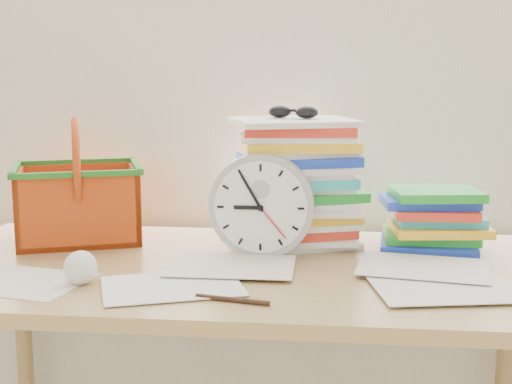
# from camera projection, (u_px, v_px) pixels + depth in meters

# --- Properties ---
(curtain) EXTENTS (2.40, 0.01, 2.50)m
(curtain) POSITION_uv_depth(u_px,v_px,m) (259.00, 19.00, 1.84)
(curtain) COLOR white
(curtain) RESTS_ON room_shell
(desk) EXTENTS (1.40, 0.70, 0.75)m
(desk) POSITION_uv_depth(u_px,v_px,m) (242.00, 298.00, 1.58)
(desk) COLOR #A3814C
(desk) RESTS_ON ground
(paper_stack) EXTENTS (0.36, 0.32, 0.31)m
(paper_stack) POSITION_uv_depth(u_px,v_px,m) (296.00, 182.00, 1.73)
(paper_stack) COLOR white
(paper_stack) RESTS_ON desk
(clock) EXTENTS (0.24, 0.05, 0.24)m
(clock) POSITION_uv_depth(u_px,v_px,m) (262.00, 205.00, 1.62)
(clock) COLOR #A3A3A5
(clock) RESTS_ON desk
(sunglasses) EXTENTS (0.17, 0.16, 0.04)m
(sunglasses) POSITION_uv_depth(u_px,v_px,m) (293.00, 112.00, 1.71)
(sunglasses) COLOR black
(sunglasses) RESTS_ON paper_stack
(book_stack) EXTENTS (0.25, 0.20, 0.15)m
(book_stack) POSITION_uv_depth(u_px,v_px,m) (434.00, 219.00, 1.69)
(book_stack) COLOR white
(book_stack) RESTS_ON desk
(basket) EXTENTS (0.36, 0.32, 0.30)m
(basket) POSITION_uv_depth(u_px,v_px,m) (77.00, 181.00, 1.76)
(basket) COLOR #D94F15
(basket) RESTS_ON desk
(crumpled_ball) EXTENTS (0.07, 0.07, 0.07)m
(crumpled_ball) POSITION_uv_depth(u_px,v_px,m) (80.00, 267.00, 1.42)
(crumpled_ball) COLOR white
(crumpled_ball) RESTS_ON desk
(pen) EXTENTS (0.14, 0.04, 0.01)m
(pen) POSITION_uv_depth(u_px,v_px,m) (232.00, 300.00, 1.32)
(pen) COLOR black
(pen) RESTS_ON desk
(scattered_papers) EXTENTS (1.26, 0.42, 0.02)m
(scattered_papers) POSITION_uv_depth(u_px,v_px,m) (242.00, 262.00, 1.56)
(scattered_papers) COLOR white
(scattered_papers) RESTS_ON desk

